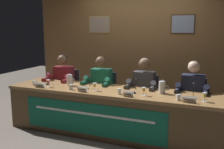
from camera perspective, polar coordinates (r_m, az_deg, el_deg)
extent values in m
plane|color=#70665B|center=(4.42, 0.00, -12.75)|extent=(12.00, 12.00, 0.00)
cube|color=brown|center=(5.53, 5.95, 5.75)|extent=(4.74, 0.12, 2.60)
cube|color=tan|center=(5.76, -2.82, 10.95)|extent=(0.50, 0.02, 0.37)
cube|color=gray|center=(5.75, -2.87, 10.95)|extent=(0.46, 0.01, 0.33)
cube|color=#4C3319|center=(5.27, 15.34, 10.68)|extent=(0.46, 0.02, 0.37)
cube|color=#8C99AD|center=(5.26, 15.32, 10.68)|extent=(0.42, 0.01, 0.33)
cube|color=olive|center=(4.19, 0.00, -3.70)|extent=(3.54, 0.81, 0.05)
cube|color=brown|center=(3.96, -2.12, -10.15)|extent=(3.48, 0.04, 0.69)
cube|color=brown|center=(5.17, -18.08, -5.79)|extent=(0.08, 0.73, 0.69)
cube|color=#14664C|center=(4.02, -4.80, -9.87)|extent=(2.36, 0.01, 0.50)
cube|color=white|center=(3.99, -4.85, -8.71)|extent=(2.00, 0.00, 0.04)
cylinder|color=black|center=(5.36, -10.18, -8.58)|extent=(0.44, 0.44, 0.02)
cylinder|color=black|center=(5.30, -10.25, -6.38)|extent=(0.05, 0.05, 0.41)
cube|color=#232328|center=(5.24, -10.33, -4.09)|extent=(0.44, 0.44, 0.03)
cube|color=#232328|center=(5.36, -9.27, -1.18)|extent=(0.40, 0.05, 0.44)
cylinder|color=black|center=(5.08, -13.33, -7.20)|extent=(0.10, 0.10, 0.46)
cylinder|color=black|center=(4.97, -11.43, -7.52)|extent=(0.10, 0.10, 0.46)
cylinder|color=black|center=(5.12, -12.49, -3.77)|extent=(0.13, 0.34, 0.13)
cylinder|color=black|center=(5.01, -10.60, -4.00)|extent=(0.13, 0.34, 0.13)
cube|color=maroon|center=(5.15, -10.61, -0.88)|extent=(0.36, 0.20, 0.48)
sphere|color=brown|center=(5.08, -10.87, 3.24)|extent=(0.19, 0.19, 0.19)
sphere|color=black|center=(5.09, -10.79, 3.43)|extent=(0.17, 0.17, 0.17)
cylinder|color=maroon|center=(5.18, -13.17, -0.68)|extent=(0.09, 0.30, 0.25)
cylinder|color=maroon|center=(4.95, -9.19, -1.04)|extent=(0.09, 0.30, 0.25)
cylinder|color=maroon|center=(5.05, -14.21, -0.98)|extent=(0.07, 0.24, 0.07)
cylinder|color=maroon|center=(4.82, -10.18, -1.36)|extent=(0.07, 0.24, 0.07)
cube|color=white|center=(4.48, -15.80, -2.32)|extent=(0.20, 0.03, 0.08)
cube|color=white|center=(4.51, -15.54, -2.24)|extent=(0.20, 0.03, 0.08)
cube|color=black|center=(4.48, -15.83, -2.33)|extent=(0.14, 0.01, 0.01)
cylinder|color=white|center=(4.52, -13.86, -2.62)|extent=(0.06, 0.06, 0.00)
cylinder|color=white|center=(4.52, -13.88, -2.26)|extent=(0.01, 0.01, 0.05)
cone|color=white|center=(4.50, -13.91, -1.51)|extent=(0.06, 0.06, 0.06)
cylinder|color=#B21E2D|center=(4.51, -13.91, -1.59)|extent=(0.04, 0.04, 0.04)
cylinder|color=silver|center=(4.67, -16.80, -1.85)|extent=(0.06, 0.06, 0.08)
cylinder|color=silver|center=(4.68, -16.79, -2.05)|extent=(0.05, 0.05, 0.05)
cylinder|color=black|center=(4.68, -14.00, -2.09)|extent=(0.06, 0.06, 0.02)
cylinder|color=black|center=(4.71, -13.61, -0.75)|extent=(0.01, 0.13, 0.18)
sphere|color=#2D2D2D|center=(4.75, -13.21, 0.45)|extent=(0.03, 0.03, 0.03)
cylinder|color=black|center=(5.00, -2.16, -9.84)|extent=(0.44, 0.44, 0.02)
cylinder|color=black|center=(4.93, -2.18, -7.49)|extent=(0.05, 0.05, 0.41)
cube|color=#232328|center=(4.87, -2.20, -5.05)|extent=(0.44, 0.44, 0.03)
cube|color=#232328|center=(4.99, -1.27, -1.88)|extent=(0.40, 0.05, 0.44)
cylinder|color=black|center=(4.67, -5.09, -8.50)|extent=(0.10, 0.10, 0.46)
cylinder|color=black|center=(4.59, -2.84, -8.83)|extent=(0.10, 0.10, 0.46)
cylinder|color=black|center=(4.72, -4.32, -4.75)|extent=(0.13, 0.34, 0.13)
cylinder|color=black|center=(4.63, -2.09, -5.00)|extent=(0.13, 0.34, 0.13)
cube|color=#196047|center=(4.77, -2.37, -1.60)|extent=(0.36, 0.20, 0.48)
sphere|color=brown|center=(4.69, -2.51, 2.85)|extent=(0.19, 0.19, 0.19)
sphere|color=#331E0F|center=(4.70, -2.43, 3.05)|extent=(0.17, 0.17, 0.17)
cylinder|color=#196047|center=(4.77, -5.17, -1.39)|extent=(0.09, 0.30, 0.25)
cylinder|color=#196047|center=(4.59, -0.50, -1.79)|extent=(0.09, 0.30, 0.25)
cylinder|color=#196047|center=(4.63, -6.07, -1.74)|extent=(0.07, 0.24, 0.07)
cylinder|color=#196047|center=(4.45, -1.29, -2.17)|extent=(0.07, 0.24, 0.07)
cube|color=white|center=(4.06, -6.68, -3.31)|extent=(0.16, 0.03, 0.08)
cube|color=white|center=(4.08, -6.45, -3.21)|extent=(0.16, 0.03, 0.08)
cube|color=black|center=(4.05, -6.70, -3.32)|extent=(0.11, 0.01, 0.01)
cylinder|color=white|center=(4.13, -3.83, -3.54)|extent=(0.06, 0.06, 0.00)
cylinder|color=white|center=(4.13, -3.84, -3.14)|extent=(0.01, 0.01, 0.05)
cone|color=white|center=(4.11, -3.85, -2.33)|extent=(0.06, 0.06, 0.06)
cylinder|color=orange|center=(4.12, -3.85, -2.42)|extent=(0.04, 0.04, 0.04)
cylinder|color=silver|center=(4.24, -9.08, -2.73)|extent=(0.06, 0.06, 0.08)
cylinder|color=silver|center=(4.25, -9.07, -2.96)|extent=(0.05, 0.05, 0.05)
cylinder|color=black|center=(4.24, -5.64, -3.10)|extent=(0.06, 0.06, 0.02)
cylinder|color=black|center=(4.28, -5.27, -1.61)|extent=(0.01, 0.13, 0.18)
sphere|color=#2D2D2D|center=(4.31, -4.91, -0.28)|extent=(0.03, 0.03, 0.03)
cylinder|color=black|center=(4.74, 6.97, -11.03)|extent=(0.44, 0.44, 0.02)
cylinder|color=black|center=(4.67, 7.03, -8.57)|extent=(0.05, 0.05, 0.41)
cube|color=#232328|center=(4.61, 7.09, -6.01)|extent=(0.44, 0.44, 0.03)
cube|color=#232328|center=(4.73, 7.78, -2.64)|extent=(0.40, 0.05, 0.44)
cylinder|color=black|center=(4.38, 4.54, -9.79)|extent=(0.10, 0.10, 0.46)
cylinder|color=black|center=(4.33, 7.10, -10.08)|extent=(0.10, 0.10, 0.46)
cylinder|color=black|center=(4.43, 5.18, -5.76)|extent=(0.13, 0.34, 0.13)
cylinder|color=black|center=(4.38, 7.70, -6.00)|extent=(0.13, 0.34, 0.13)
cube|color=#38383D|center=(4.50, 7.08, -2.38)|extent=(0.36, 0.20, 0.48)
sphere|color=brown|center=(4.42, 7.12, 2.32)|extent=(0.19, 0.19, 0.19)
sphere|color=gray|center=(4.43, 7.17, 2.54)|extent=(0.17, 0.17, 0.17)
cylinder|color=#38383D|center=(4.46, 4.14, -2.18)|extent=(0.09, 0.30, 0.25)
cylinder|color=#38383D|center=(4.35, 9.41, -2.60)|extent=(0.09, 0.30, 0.25)
cylinder|color=#38383D|center=(4.31, 3.49, -2.58)|extent=(0.07, 0.24, 0.07)
cylinder|color=#38383D|center=(4.20, 8.93, -3.03)|extent=(0.07, 0.24, 0.07)
cube|color=white|center=(3.75, 3.50, -4.36)|extent=(0.15, 0.03, 0.08)
cube|color=white|center=(3.78, 3.67, -4.24)|extent=(0.15, 0.03, 0.08)
cube|color=black|center=(3.75, 3.49, -4.37)|extent=(0.11, 0.01, 0.01)
cylinder|color=white|center=(3.86, 6.98, -4.59)|extent=(0.06, 0.06, 0.00)
cylinder|color=white|center=(3.85, 6.99, -4.17)|extent=(0.01, 0.01, 0.05)
cone|color=white|center=(3.84, 7.01, -3.30)|extent=(0.06, 0.06, 0.06)
cylinder|color=orange|center=(3.84, 7.01, -3.39)|extent=(0.04, 0.04, 0.04)
cylinder|color=silver|center=(3.90, 1.58, -3.75)|extent=(0.06, 0.06, 0.08)
cylinder|color=silver|center=(3.90, 1.58, -3.99)|extent=(0.05, 0.05, 0.05)
cylinder|color=black|center=(3.96, 4.81, -4.04)|extent=(0.06, 0.06, 0.02)
cylinder|color=black|center=(4.00, 5.10, -2.44)|extent=(0.01, 0.13, 0.18)
sphere|color=#2D2D2D|center=(4.04, 5.39, -1.01)|extent=(0.03, 0.03, 0.03)
cylinder|color=black|center=(4.62, 16.94, -12.02)|extent=(0.44, 0.44, 0.02)
cylinder|color=black|center=(4.54, 17.08, -9.50)|extent=(0.05, 0.05, 0.41)
cube|color=#232328|center=(4.48, 17.23, -6.87)|extent=(0.44, 0.44, 0.03)
cube|color=#232328|center=(4.61, 17.60, -3.38)|extent=(0.40, 0.05, 0.44)
cylinder|color=black|center=(4.22, 15.27, -10.89)|extent=(0.10, 0.10, 0.46)
cylinder|color=black|center=(4.21, 18.03, -11.12)|extent=(0.10, 0.10, 0.46)
cylinder|color=black|center=(4.28, 15.70, -6.69)|extent=(0.13, 0.34, 0.13)
cylinder|color=black|center=(4.26, 18.38, -6.89)|extent=(0.13, 0.34, 0.13)
cube|color=#1E2338|center=(4.37, 17.41, -3.16)|extent=(0.36, 0.20, 0.48)
sphere|color=beige|center=(4.28, 17.65, 1.67)|extent=(0.19, 0.19, 0.19)
sphere|color=black|center=(4.30, 17.68, 1.90)|extent=(0.17, 0.17, 0.17)
cylinder|color=#1E2338|center=(4.29, 14.51, -2.99)|extent=(0.09, 0.30, 0.25)
cylinder|color=#1E2338|center=(4.26, 20.12, -3.38)|extent=(0.09, 0.30, 0.25)
cylinder|color=#1E2338|center=(4.13, 14.21, -3.44)|extent=(0.07, 0.24, 0.07)
cylinder|color=#1E2338|center=(4.10, 20.04, -3.86)|extent=(0.07, 0.24, 0.07)
cube|color=white|center=(3.61, 16.65, -5.39)|extent=(0.19, 0.03, 0.08)
cube|color=white|center=(3.64, 16.71, -5.25)|extent=(0.19, 0.03, 0.08)
cube|color=black|center=(3.60, 16.65, -5.40)|extent=(0.13, 0.01, 0.01)
cylinder|color=white|center=(3.73, 19.67, -5.64)|extent=(0.06, 0.06, 0.00)
cylinder|color=white|center=(3.73, 19.70, -5.20)|extent=(0.01, 0.01, 0.05)
cone|color=white|center=(3.71, 19.75, -4.31)|extent=(0.06, 0.06, 0.06)
cylinder|color=yellow|center=(3.71, 19.75, -4.40)|extent=(0.04, 0.04, 0.04)
cylinder|color=silver|center=(3.68, 14.48, -4.92)|extent=(0.06, 0.06, 0.08)
cylinder|color=silver|center=(3.69, 14.47, -5.18)|extent=(0.05, 0.05, 0.05)
cylinder|color=black|center=(3.81, 17.34, -5.08)|extent=(0.06, 0.06, 0.02)
cylinder|color=black|center=(3.84, 17.50, -3.41)|extent=(0.01, 0.13, 0.18)
sphere|color=#2D2D2D|center=(3.88, 17.65, -1.91)|extent=(0.03, 0.03, 0.03)
cylinder|color=silver|center=(4.53, -9.32, -1.29)|extent=(0.10, 0.10, 0.18)
cylinder|color=silver|center=(4.51, -9.36, -0.10)|extent=(0.08, 0.09, 0.01)
sphere|color=silver|center=(4.51, -9.36, 0.07)|extent=(0.02, 0.02, 0.02)
torus|color=silver|center=(4.50, -8.59, -1.25)|extent=(0.07, 0.01, 0.07)
cylinder|color=silver|center=(4.00, 10.98, -2.87)|extent=(0.10, 0.10, 0.18)
cylinder|color=silver|center=(3.98, 11.03, -1.52)|extent=(0.08, 0.09, 0.01)
sphere|color=silver|center=(3.98, 11.03, -1.33)|extent=(0.02, 0.02, 0.02)
torus|color=silver|center=(3.99, 11.94, -2.82)|extent=(0.07, 0.01, 0.07)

